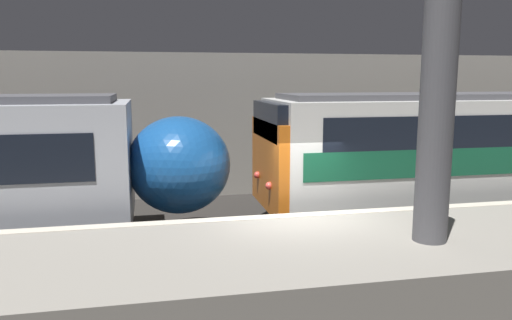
% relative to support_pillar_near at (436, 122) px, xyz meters
% --- Properties ---
extents(ground_plane, '(120.00, 120.00, 0.00)m').
position_rel_support_pillar_near_xyz_m(ground_plane, '(-1.73, 2.13, -3.18)').
color(ground_plane, '#282623').
extents(platform, '(40.00, 3.59, 1.16)m').
position_rel_support_pillar_near_xyz_m(platform, '(-1.73, 0.33, -2.60)').
color(platform, gray).
rests_on(platform, ground).
extents(station_rear_barrier, '(50.00, 0.15, 4.70)m').
position_rel_support_pillar_near_xyz_m(station_rear_barrier, '(-1.73, 8.89, -0.83)').
color(station_rear_barrier, '#9E998E').
rests_on(station_rear_barrier, ground).
extents(support_pillar_near, '(0.57, 0.57, 4.06)m').
position_rel_support_pillar_near_xyz_m(support_pillar_near, '(0.00, 0.00, 0.00)').
color(support_pillar_near, '#56565B').
rests_on(support_pillar_near, platform).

